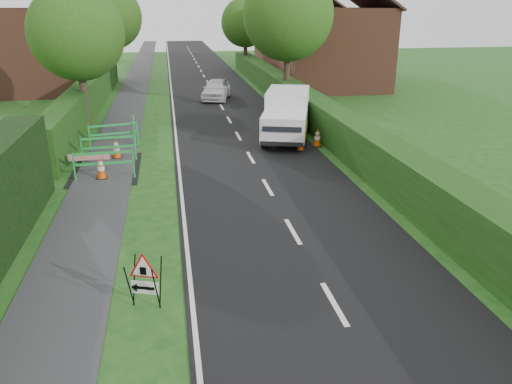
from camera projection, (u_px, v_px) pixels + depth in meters
ground at (217, 349)px, 8.85m from camera, size 120.00×120.00×0.00m
road_surface at (205, 78)px, 41.50m from camera, size 6.00×90.00×0.02m
footpath at (137, 79)px, 40.61m from camera, size 2.00×90.00×0.02m
hedge_west_far at (91, 112)px, 28.31m from camera, size 1.00×24.00×1.80m
hedge_east at (316, 128)px, 24.64m from camera, size 1.20×50.00×1.50m
house_west at (25, 49)px, 33.86m from camera, size 7.50×7.40×7.88m
house_east_a at (331, 47)px, 35.40m from camera, size 7.50×7.40×7.88m
house_east_b at (296, 35)px, 48.46m from camera, size 7.50×7.40×7.88m
tree_nw at (77, 33)px, 23.11m from camera, size 4.40×4.40×6.70m
tree_ne at (288, 15)px, 28.32m from camera, size 5.20×5.20×7.79m
tree_fw at (110, 17)px, 37.73m from camera, size 4.80×4.80×7.24m
tree_fe at (245, 23)px, 43.41m from camera, size 4.20×4.20×6.33m
triangle_sign at (142, 276)px, 9.82m from camera, size 0.90×0.90×1.03m
works_van at (287, 114)px, 22.25m from camera, size 3.11×4.98×2.13m
traffic_cone_0 at (301, 141)px, 20.74m from camera, size 0.38×0.38×0.79m
traffic_cone_1 at (317, 138)px, 21.31m from camera, size 0.38×0.38×0.79m
traffic_cone_2 at (284, 120)px, 24.47m from camera, size 0.38×0.38×0.79m
traffic_cone_3 at (101, 168)px, 17.36m from camera, size 0.38×0.38×0.79m
traffic_cone_4 at (116, 149)px, 19.69m from camera, size 0.38×0.38×0.79m
ped_barrier_0 at (104, 161)px, 17.30m from camera, size 2.07×0.45×1.00m
ped_barrier_1 at (109, 145)px, 19.28m from camera, size 2.08×0.53×1.00m
ped_barrier_2 at (113, 132)px, 21.30m from camera, size 2.09×0.77×1.00m
ped_barrier_3 at (134, 126)px, 22.31m from camera, size 0.49×2.08×1.00m
redwhite_plank at (90, 168)px, 18.58m from camera, size 1.50×0.05×0.25m
hatchback_car at (216, 89)px, 31.83m from camera, size 2.42×4.05×1.29m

